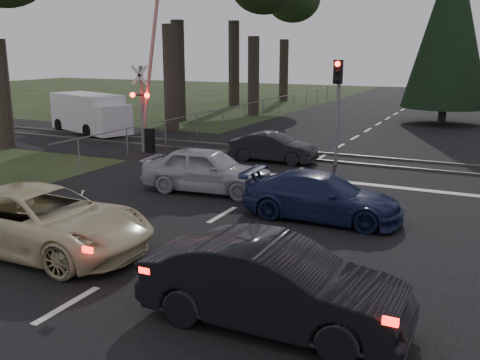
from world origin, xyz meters
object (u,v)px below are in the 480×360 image
Objects in this scene: traffic_signal_center at (338,94)px; silver_car at (207,170)px; dark_hatchback at (274,285)px; white_van at (91,113)px; crossing_signal at (146,106)px; dark_car_far at (273,148)px; cream_coupe at (42,220)px; blue_sedan at (322,197)px.

silver_car is at bearing -114.67° from traffic_signal_center.
dark_hatchback is at bearing -149.04° from silver_car.
traffic_signal_center is 14.85m from white_van.
crossing_signal reaches higher than silver_car.
crossing_signal is at bearing 44.81° from silver_car.
silver_car reaches higher than dark_car_far.
dark_hatchback is 0.77× the size of white_van.
dark_hatchback is (5.98, -0.89, 0.00)m from cream_coupe.
white_van reaches higher than blue_sedan.
crossing_signal is 8.36m from traffic_signal_center.
crossing_signal is at bearing 57.91° from blue_sedan.
cream_coupe reaches higher than silver_car.
blue_sedan is 1.21× the size of dark_car_far.
traffic_signal_center is 6.56m from silver_car.
cream_coupe is at bearing -65.96° from crossing_signal.
white_van reaches higher than silver_car.
traffic_signal_center reaches higher than silver_car.
white_van is (-11.91, 8.34, 0.36)m from silver_car.
cream_coupe is (4.89, -10.97, -1.33)m from crossing_signal.
traffic_signal_center reaches higher than blue_sedan.
cream_coupe is 7.06m from blue_sedan.
cream_coupe reaches higher than blue_sedan.
dark_car_far is at bearing 5.88° from crossing_signal.
dark_hatchback is 6.01m from blue_sedan.
traffic_signal_center reaches higher than dark_car_far.
dark_hatchback is (10.87, -11.86, -1.33)m from crossing_signal.
silver_car is 0.73× the size of white_van.
cream_coupe and dark_hatchback have the same top height.
white_van is (-6.23, 3.57, -0.98)m from crossing_signal.
dark_hatchback is at bearing -47.51° from crossing_signal.
white_van reaches higher than dark_hatchback.
cream_coupe is 1.47× the size of dark_car_far.
silver_car is (-2.60, -5.65, -2.09)m from traffic_signal_center.
dark_hatchback is 8.80m from silver_car.
dark_car_far is (-5.10, 12.46, -0.14)m from dark_hatchback.
dark_hatchback is 13.46m from dark_car_far.
cream_coupe is 11.60m from dark_car_far.
crossing_signal is 12.09m from cream_coupe.
silver_car is 14.54m from white_van.
dark_car_far is 0.62× the size of white_van.
traffic_signal_center reaches higher than white_van.
silver_car is at bearing 35.51° from dark_hatchback.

